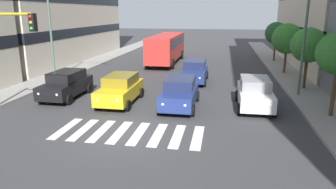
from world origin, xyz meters
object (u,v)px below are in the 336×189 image
(car_1, at_px, (180,92))
(bus_behind_traffic, at_px, (167,46))
(car_2, at_px, (120,89))
(street_lamp_right, at_px, (56,25))
(street_tree_3, at_px, (276,33))
(street_tree_1, at_px, (308,45))
(street_lamp_left, at_px, (300,25))
(car_0, at_px, (255,93))
(car_row2_0, at_px, (195,71))
(street_tree_2, at_px, (287,39))
(car_3, at_px, (66,84))

(car_1, distance_m, bus_behind_traffic, 16.33)
(car_1, distance_m, car_2, 3.68)
(street_lamp_right, xyz_separation_m, street_tree_3, (-18.28, -13.44, -1.26))
(street_tree_1, relative_size, street_tree_3, 1.01)
(bus_behind_traffic, relative_size, street_tree_1, 2.48)
(street_lamp_left, bearing_deg, car_2, 17.26)
(car_0, height_order, street_lamp_right, street_lamp_right)
(street_tree_1, bearing_deg, bus_behind_traffic, -41.31)
(street_lamp_left, bearing_deg, street_lamp_right, -5.44)
(car_2, xyz_separation_m, street_lamp_left, (-10.64, -3.31, 3.72))
(car_1, distance_m, car_row2_0, 6.84)
(car_row2_0, relative_size, street_tree_1, 1.05)
(car_0, bearing_deg, car_1, 9.16)
(car_0, distance_m, street_tree_3, 18.46)
(street_tree_3, bearing_deg, car_row2_0, 56.67)
(car_2, relative_size, street_tree_2, 1.03)
(car_1, bearing_deg, street_tree_1, -145.64)
(car_1, relative_size, car_3, 1.00)
(car_3, bearing_deg, bus_behind_traffic, -104.21)
(car_1, relative_size, street_tree_3, 1.06)
(street_lamp_left, bearing_deg, car_3, 10.75)
(car_0, distance_m, car_1, 4.31)
(bus_behind_traffic, height_order, street_lamp_right, street_lamp_right)
(street_lamp_left, distance_m, street_tree_1, 2.71)
(street_lamp_left, bearing_deg, bus_behind_traffic, -49.24)
(car_0, xyz_separation_m, car_1, (4.26, 0.69, 0.00))
(car_0, relative_size, bus_behind_traffic, 0.42)
(street_lamp_right, bearing_deg, car_2, 143.25)
(street_tree_1, distance_m, street_tree_2, 5.89)
(car_2, height_order, car_row2_0, same)
(car_0, height_order, street_tree_1, street_tree_1)
(car_1, relative_size, car_2, 1.00)
(car_0, bearing_deg, street_tree_3, -101.71)
(car_0, distance_m, car_2, 7.94)
(street_lamp_left, bearing_deg, car_row2_0, -26.01)
(car_0, relative_size, car_row2_0, 1.00)
(street_lamp_right, distance_m, street_tree_3, 22.72)
(car_0, xyz_separation_m, street_tree_2, (-3.55, -10.74, 2.25))
(car_3, distance_m, street_lamp_right, 6.29)
(car_2, bearing_deg, bus_behind_traffic, -90.00)
(car_3, relative_size, street_tree_1, 1.05)
(car_2, relative_size, street_tree_1, 1.05)
(car_0, bearing_deg, street_lamp_right, -17.19)
(street_lamp_left, xyz_separation_m, street_lamp_right, (17.27, -1.64, -0.20))
(car_0, bearing_deg, street_lamp_left, -133.45)
(car_2, distance_m, street_tree_1, 13.11)
(car_0, bearing_deg, street_tree_1, -128.39)
(street_tree_1, bearing_deg, car_row2_0, -9.35)
(car_3, xyz_separation_m, car_row2_0, (-7.71, -6.04, 0.00))
(bus_behind_traffic, bearing_deg, car_3, 75.79)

